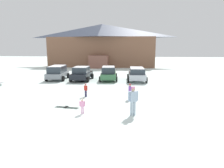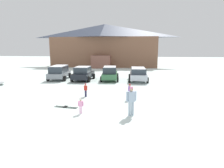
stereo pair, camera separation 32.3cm
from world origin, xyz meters
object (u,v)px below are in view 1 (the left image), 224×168
object	(u,v)px
parked_grey_wagon	(58,72)
pair_of_skis	(67,107)
ski_lodge	(102,45)
parked_silver_wagon	(137,74)
parked_black_sedan	(82,73)
skier_child_in_purple_jacket	(130,91)
skier_child_in_pink_snowsuit	(82,105)
parked_green_coupe	(109,73)
skier_adult_in_blue_parka	(133,99)
skier_child_in_red_jacket	(86,89)

from	to	relation	value
parked_grey_wagon	pair_of_skis	size ratio (longest dim) A/B	2.70
ski_lodge	parked_silver_wagon	bearing A→B (deg)	-69.43
parked_black_sedan	skier_child_in_purple_jacket	size ratio (longest dim) A/B	3.73
skier_child_in_pink_snowsuit	skier_child_in_purple_jacket	xyz separation A→B (m)	(2.68, 3.68, 0.15)
parked_black_sedan	parked_green_coupe	size ratio (longest dim) A/B	0.89
skier_adult_in_blue_parka	skier_child_in_pink_snowsuit	world-z (taller)	skier_adult_in_blue_parka
parked_silver_wagon	skier_child_in_purple_jacket	size ratio (longest dim) A/B	3.78
parked_grey_wagon	skier_child_in_pink_snowsuit	size ratio (longest dim) A/B	4.86
parked_grey_wagon	skier_child_in_red_jacket	size ratio (longest dim) A/B	4.14
parked_black_sedan	skier_adult_in_blue_parka	world-z (taller)	skier_adult_in_blue_parka
ski_lodge	skier_child_in_purple_jacket	size ratio (longest dim) A/B	18.83
parked_green_coupe	parked_silver_wagon	bearing A→B (deg)	-5.23
skier_child_in_pink_snowsuit	parked_black_sedan	bearing A→B (deg)	105.01
parked_green_coupe	skier_child_in_pink_snowsuit	distance (m)	12.60
parked_silver_wagon	skier_adult_in_blue_parka	bearing A→B (deg)	-91.59
parked_grey_wagon	skier_child_in_red_jacket	bearing A→B (deg)	-56.09
parked_grey_wagon	skier_child_in_pink_snowsuit	bearing A→B (deg)	-62.82
parked_grey_wagon	parked_green_coupe	size ratio (longest dim) A/B	0.89
ski_lodge	parked_grey_wagon	size ratio (longest dim) A/B	5.05
parked_black_sedan	parked_green_coupe	world-z (taller)	parked_black_sedan
ski_lodge	skier_adult_in_blue_parka	world-z (taller)	ski_lodge
skier_child_in_purple_jacket	parked_green_coupe	bearing A→B (deg)	107.27
parked_green_coupe	pair_of_skis	xyz separation A→B (m)	(-1.23, -11.53, -0.81)
ski_lodge	skier_child_in_red_jacket	distance (m)	27.44
parked_green_coupe	skier_child_in_purple_jacket	distance (m)	9.34
parked_black_sedan	parked_grey_wagon	bearing A→B (deg)	175.65
ski_lodge	parked_green_coupe	distance (m)	19.19
parked_green_coupe	pair_of_skis	size ratio (longest dim) A/B	3.03
skier_child_in_purple_jacket	skier_adult_in_blue_parka	bearing A→B (deg)	-86.19
pair_of_skis	parked_grey_wagon	bearing A→B (deg)	113.92
skier_child_in_red_jacket	parked_black_sedan	bearing A→B (deg)	106.99
skier_child_in_red_jacket	skier_child_in_purple_jacket	bearing A→B (deg)	-6.47
skier_adult_in_blue_parka	parked_silver_wagon	bearing A→B (deg)	88.41
skier_adult_in_blue_parka	skier_child_in_red_jacket	size ratio (longest dim) A/B	1.59
skier_adult_in_blue_parka	skier_child_in_red_jacket	distance (m)	5.49
parked_grey_wagon	pair_of_skis	bearing A→B (deg)	-66.08
parked_green_coupe	skier_child_in_red_jacket	world-z (taller)	parked_green_coupe
parked_green_coupe	pair_of_skis	world-z (taller)	parked_green_coupe
parked_black_sedan	skier_adult_in_blue_parka	distance (m)	13.44
parked_grey_wagon	parked_green_coupe	world-z (taller)	parked_grey_wagon
parked_silver_wagon	skier_child_in_red_jacket	distance (m)	9.16
skier_adult_in_blue_parka	skier_child_in_pink_snowsuit	bearing A→B (deg)	-178.88
skier_adult_in_blue_parka	ski_lodge	bearing A→B (deg)	102.21
ski_lodge	parked_grey_wagon	world-z (taller)	ski_lodge
ski_lodge	parked_grey_wagon	bearing A→B (deg)	-97.52
parked_black_sedan	skier_child_in_purple_jacket	world-z (taller)	parked_black_sedan
parked_black_sedan	parked_silver_wagon	size ratio (longest dim) A/B	0.99
parked_black_sedan	skier_child_in_red_jacket	size ratio (longest dim) A/B	4.15
ski_lodge	parked_black_sedan	size ratio (longest dim) A/B	5.05
parked_grey_wagon	skier_adult_in_blue_parka	bearing A→B (deg)	-52.93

